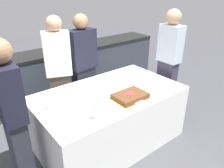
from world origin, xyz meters
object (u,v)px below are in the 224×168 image
(person_seated_left, at_px, (13,118))
(person_seated_right, at_px, (168,63))
(cake, at_px, (130,96))
(person_cutting_cake, at_px, (83,67))
(plate_stack, at_px, (54,105))
(person_standing_back, at_px, (59,72))
(wine_glass, at_px, (95,109))

(person_seated_left, bearing_deg, person_seated_right, -90.00)
(cake, bearing_deg, person_cutting_cake, 90.00)
(person_cutting_cake, height_order, person_seated_right, person_seated_right)
(cake, height_order, plate_stack, cake)
(person_seated_left, relative_size, person_seated_right, 0.96)
(person_seated_right, bearing_deg, cake, -74.78)
(plate_stack, bearing_deg, person_seated_left, -167.10)
(person_seated_left, distance_m, person_standing_back, 1.14)
(cake, relative_size, person_cutting_cake, 0.26)
(cake, relative_size, person_standing_back, 0.26)
(wine_glass, bearing_deg, cake, 10.96)
(cake, height_order, person_seated_right, person_seated_right)
(plate_stack, distance_m, person_cutting_cake, 1.03)
(plate_stack, relative_size, person_standing_back, 0.13)
(cake, bearing_deg, plate_stack, 153.58)
(wine_glass, distance_m, person_seated_left, 0.78)
(wine_glass, height_order, person_seated_left, person_seated_left)
(wine_glass, xyz_separation_m, person_seated_right, (1.62, 0.40, 0.01))
(plate_stack, xyz_separation_m, person_cutting_cake, (0.79, 0.66, 0.07))
(plate_stack, height_order, person_seated_right, person_seated_right)
(cake, distance_m, wine_glass, 0.59)
(plate_stack, distance_m, wine_glass, 0.56)
(cake, xyz_separation_m, plate_stack, (-0.79, 0.39, -0.01))
(plate_stack, xyz_separation_m, wine_glass, (0.22, -0.50, 0.11))
(person_cutting_cake, distance_m, person_seated_left, 1.46)
(person_seated_left, xyz_separation_m, person_seated_right, (2.30, 0.00, 0.04))
(cake, bearing_deg, wine_glass, -169.04)
(person_cutting_cake, bearing_deg, plate_stack, 32.77)
(person_seated_left, bearing_deg, person_standing_back, -48.01)
(wine_glass, height_order, person_seated_right, person_seated_right)
(plate_stack, xyz_separation_m, person_seated_right, (1.84, -0.10, 0.12))
(plate_stack, height_order, wine_glass, wine_glass)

